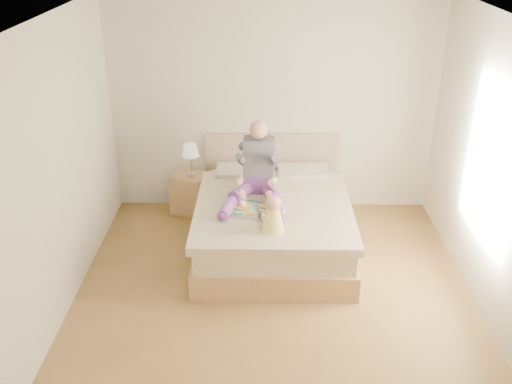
{
  "coord_description": "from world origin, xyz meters",
  "views": [
    {
      "loc": [
        -0.11,
        -4.64,
        3.46
      ],
      "look_at": [
        -0.19,
        0.85,
        0.78
      ],
      "focal_mm": 40.0,
      "sensor_mm": 36.0,
      "label": 1
    }
  ],
  "objects_px": {
    "tray": "(251,208)",
    "bed": "(273,220)",
    "adult": "(257,174)",
    "nightstand": "(191,193)",
    "baby": "(273,216)"
  },
  "relations": [
    {
      "from": "tray",
      "to": "bed",
      "type": "bearing_deg",
      "value": 72.07
    },
    {
      "from": "bed",
      "to": "adult",
      "type": "relative_size",
      "value": 2.1
    },
    {
      "from": "bed",
      "to": "nightstand",
      "type": "xyz_separation_m",
      "value": [
        -1.04,
        0.8,
        -0.06
      ]
    },
    {
      "from": "bed",
      "to": "adult",
      "type": "bearing_deg",
      "value": 158.4
    },
    {
      "from": "nightstand",
      "to": "adult",
      "type": "relative_size",
      "value": 0.5
    },
    {
      "from": "nightstand",
      "to": "tray",
      "type": "distance_m",
      "value": 1.44
    },
    {
      "from": "bed",
      "to": "tray",
      "type": "bearing_deg",
      "value": -125.13
    },
    {
      "from": "bed",
      "to": "baby",
      "type": "xyz_separation_m",
      "value": [
        -0.02,
        -0.75,
        0.45
      ]
    },
    {
      "from": "adult",
      "to": "baby",
      "type": "xyz_separation_m",
      "value": [
        0.16,
        -0.82,
        -0.09
      ]
    },
    {
      "from": "nightstand",
      "to": "tray",
      "type": "height_order",
      "value": "tray"
    },
    {
      "from": "adult",
      "to": "nightstand",
      "type": "bearing_deg",
      "value": 144.0
    },
    {
      "from": "bed",
      "to": "adult",
      "type": "height_order",
      "value": "adult"
    },
    {
      "from": "adult",
      "to": "tray",
      "type": "height_order",
      "value": "adult"
    },
    {
      "from": "nightstand",
      "to": "baby",
      "type": "xyz_separation_m",
      "value": [
        1.02,
        -1.55,
        0.51
      ]
    },
    {
      "from": "bed",
      "to": "tray",
      "type": "height_order",
      "value": "bed"
    }
  ]
}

